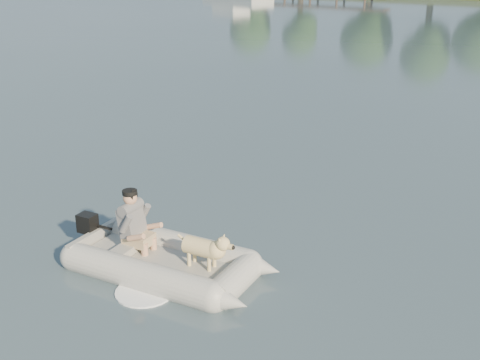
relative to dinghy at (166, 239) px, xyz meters
The scene contains 5 objects.
water 0.57m from the dinghy, 89.89° to the left, with size 160.00×160.00×0.00m, color slate.
dinghy is the anchor object (origin of this frame).
man 0.63m from the dinghy, behind, with size 0.63×0.54×0.93m, color slate, non-canonical shape.
dog 0.56m from the dinghy, 10.87° to the left, with size 0.81×0.29×0.54m, color #D5C27B, non-canonical shape.
outboard_motor 1.46m from the dinghy, behind, with size 0.36×0.25×0.68m, color black, non-canonical shape.
Camera 1 is at (5.15, -5.99, 4.28)m, focal length 45.00 mm.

